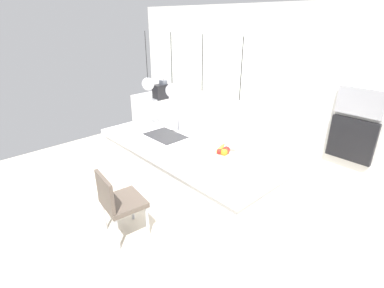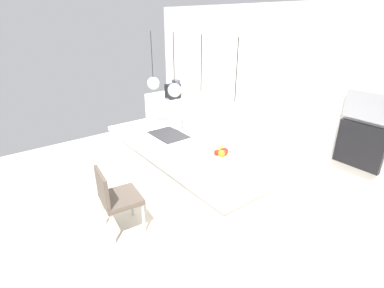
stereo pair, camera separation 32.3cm
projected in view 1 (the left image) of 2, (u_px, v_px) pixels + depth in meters
floor at (187, 203)px, 4.09m from camera, size 6.60×6.60×0.00m
back_wall at (264, 93)px, 4.59m from camera, size 6.00×0.10×2.60m
kitchen_island at (187, 175)px, 3.91m from camera, size 2.56×1.09×0.89m
sink_basin at (165, 136)px, 4.03m from camera, size 0.56×0.40×0.02m
faucet at (177, 122)px, 4.10m from camera, size 0.02×0.17×0.22m
fruit_bowl at (224, 154)px, 3.38m from camera, size 0.31×0.31×0.16m
side_counter at (157, 116)px, 6.33m from camera, size 1.10×0.60×0.83m
coffee_machine at (160, 91)px, 6.00m from camera, size 0.20×0.35×0.38m
microwave at (361, 102)px, 3.53m from camera, size 0.54×0.08×0.34m
oven at (352, 140)px, 3.73m from camera, size 0.56×0.08×0.56m
chair_near at (118, 201)px, 3.30m from camera, size 0.51×0.48×0.85m
pendant_light_left at (148, 84)px, 4.00m from camera, size 0.17×0.17×0.77m
pendant_light_center_left at (172, 90)px, 3.64m from camera, size 0.17×0.17×0.77m
pendant_light_center_right at (202, 98)px, 3.28m from camera, size 0.17×0.17×0.77m
pendant_light_right at (239, 108)px, 2.92m from camera, size 0.17×0.17×0.77m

